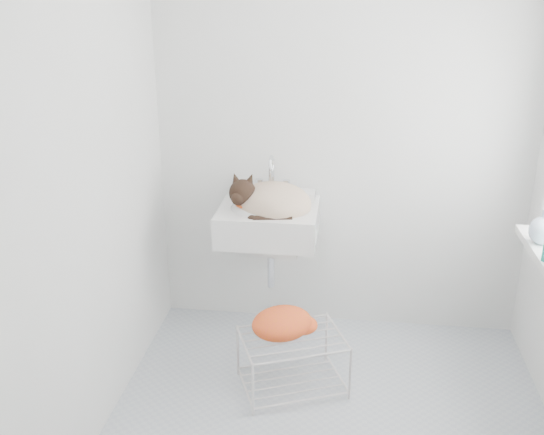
# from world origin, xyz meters

# --- Properties ---
(floor) EXTENTS (2.20, 2.00, 0.02)m
(floor) POSITION_xyz_m (0.00, 0.00, 0.00)
(floor) COLOR #ADB4BA
(floor) RESTS_ON ground
(back_wall) EXTENTS (2.20, 0.02, 2.50)m
(back_wall) POSITION_xyz_m (0.00, 1.00, 1.25)
(back_wall) COLOR silver
(back_wall) RESTS_ON ground
(left_wall) EXTENTS (0.02, 2.00, 2.50)m
(left_wall) POSITION_xyz_m (-1.10, 0.00, 1.25)
(left_wall) COLOR silver
(left_wall) RESTS_ON ground
(sink) EXTENTS (0.56, 0.49, 0.22)m
(sink) POSITION_xyz_m (-0.40, 0.74, 0.85)
(sink) COLOR silver
(sink) RESTS_ON back_wall
(faucet) EXTENTS (0.20, 0.14, 0.20)m
(faucet) POSITION_xyz_m (-0.40, 0.92, 0.99)
(faucet) COLOR silver
(faucet) RESTS_ON sink
(cat) EXTENTS (0.47, 0.39, 0.28)m
(cat) POSITION_xyz_m (-0.39, 0.72, 0.89)
(cat) COLOR #CCB192
(cat) RESTS_ON sink
(wire_rack) EXTENTS (0.62, 0.53, 0.31)m
(wire_rack) POSITION_xyz_m (-0.21, 0.26, 0.15)
(wire_rack) COLOR silver
(wire_rack) RESTS_ON floor
(towel) EXTENTS (0.41, 0.38, 0.14)m
(towel) POSITION_xyz_m (-0.27, 0.27, 0.34)
(towel) COLOR #D86F02
(towel) RESTS_ON wire_rack
(bottle_c) EXTENTS (0.20, 0.20, 0.19)m
(bottle_c) POSITION_xyz_m (1.00, 0.40, 0.85)
(bottle_c) COLOR silver
(bottle_c) RESTS_ON windowsill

